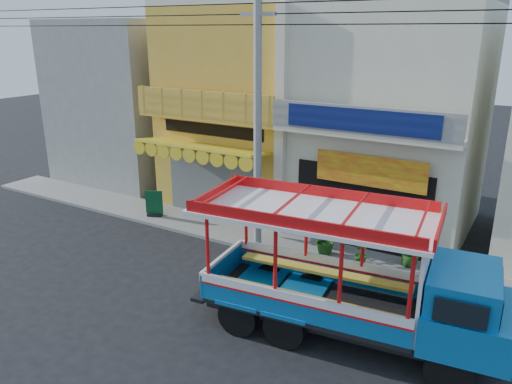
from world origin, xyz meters
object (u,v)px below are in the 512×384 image
utility_pole (262,102)px  songthaew_truck (370,282)px  potted_plant_a (326,240)px  potted_plant_b (360,253)px  potted_plant_c (410,251)px  green_sign (154,205)px

utility_pole → songthaew_truck: utility_pole is taller
songthaew_truck → potted_plant_a: size_ratio=7.60×
songthaew_truck → potted_plant_b: bearing=111.6°
potted_plant_a → potted_plant_c: (2.61, 0.50, 0.00)m
utility_pole → green_sign: bearing=175.6°
green_sign → potted_plant_a: 7.24m
potted_plant_a → green_sign: bearing=142.9°
potted_plant_b → potted_plant_c: potted_plant_c is taller
green_sign → potted_plant_c: 9.87m
utility_pole → songthaew_truck: bearing=-34.5°
utility_pole → potted_plant_a: (2.11, 0.61, -4.42)m
green_sign → utility_pole: bearing=-4.4°
potted_plant_a → songthaew_truck: bearing=-94.1°
green_sign → potted_plant_b: (8.51, -0.10, 0.00)m
potted_plant_b → potted_plant_a: bearing=45.6°
utility_pole → potted_plant_c: bearing=13.1°
utility_pole → potted_plant_b: 5.62m
songthaew_truck → utility_pole: bearing=145.5°
green_sign → potted_plant_a: (7.24, 0.22, 0.06)m
green_sign → songthaew_truck: bearing=-20.4°
green_sign → potted_plant_c: size_ratio=1.05×
potted_plant_b → potted_plant_c: 1.56m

